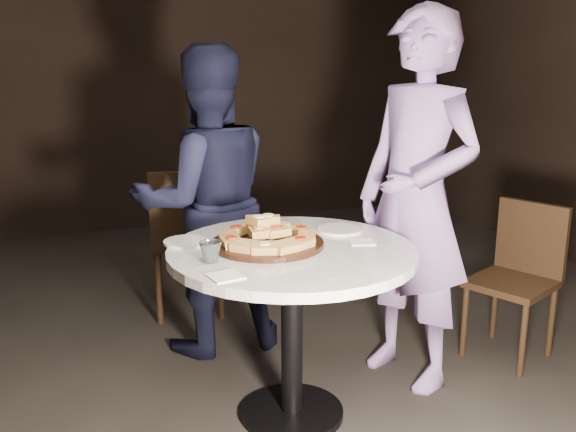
{
  "coord_description": "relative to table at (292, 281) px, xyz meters",
  "views": [
    {
      "loc": [
        -0.87,
        -2.57,
        1.64
      ],
      "look_at": [
        0.08,
        -0.04,
        0.94
      ],
      "focal_mm": 40.0,
      "sensor_mm": 36.0,
      "label": 1
    }
  ],
  "objects": [
    {
      "name": "floor",
      "position": [
        -0.08,
        0.09,
        -0.66
      ],
      "size": [
        7.0,
        7.0,
        0.0
      ],
      "primitive_type": "plane",
      "color": "black",
      "rests_on": "ground"
    },
    {
      "name": "table",
      "position": [
        0.0,
        0.0,
        0.0
      ],
      "size": [
        1.44,
        1.44,
        0.81
      ],
      "rotation": [
        0.0,
        0.0,
        -0.43
      ],
      "color": "black",
      "rests_on": "ground"
    },
    {
      "name": "serving_board",
      "position": [
        -0.09,
        0.06,
        0.16
      ],
      "size": [
        0.5,
        0.5,
        0.02
      ],
      "primitive_type": "cylinder",
      "rotation": [
        0.0,
        0.0,
        -0.02
      ],
      "color": "black",
      "rests_on": "table"
    },
    {
      "name": "focaccia_pile",
      "position": [
        -0.09,
        0.07,
        0.21
      ],
      "size": [
        0.43,
        0.44,
        0.12
      ],
      "rotation": [
        0.0,
        0.0,
        0.12
      ],
      "color": "#AF8244",
      "rests_on": "serving_board"
    },
    {
      "name": "plate_left",
      "position": [
        -0.42,
        0.23,
        0.16
      ],
      "size": [
        0.23,
        0.23,
        0.01
      ],
      "primitive_type": "cylinder",
      "rotation": [
        0.0,
        0.0,
        0.2
      ],
      "color": "white",
      "rests_on": "table"
    },
    {
      "name": "plate_right",
      "position": [
        0.31,
        0.17,
        0.16
      ],
      "size": [
        0.26,
        0.26,
        0.01
      ],
      "primitive_type": "cylinder",
      "rotation": [
        0.0,
        0.0,
        0.23
      ],
      "color": "white",
      "rests_on": "table"
    },
    {
      "name": "water_glass",
      "position": [
        -0.38,
        -0.07,
        0.19
      ],
      "size": [
        0.1,
        0.1,
        0.09
      ],
      "primitive_type": "imported",
      "rotation": [
        0.0,
        0.0,
        0.16
      ],
      "color": "silver",
      "rests_on": "table"
    },
    {
      "name": "napkin_near",
      "position": [
        -0.37,
        -0.26,
        0.15
      ],
      "size": [
        0.14,
        0.14,
        0.01
      ],
      "primitive_type": "cube",
      "rotation": [
        0.0,
        0.0,
        0.17
      ],
      "color": "white",
      "rests_on": "table"
    },
    {
      "name": "napkin_far",
      "position": [
        0.32,
        -0.03,
        0.15
      ],
      "size": [
        0.13,
        0.13,
        0.01
      ],
      "primitive_type": "cube",
      "rotation": [
        0.0,
        0.0,
        -0.27
      ],
      "color": "white",
      "rests_on": "table"
    },
    {
      "name": "chair_far",
      "position": [
        -0.19,
        1.32,
        -0.11
      ],
      "size": [
        0.52,
        0.54,
        0.96
      ],
      "rotation": [
        0.0,
        0.0,
        2.98
      ],
      "color": "black",
      "rests_on": "ground"
    },
    {
      "name": "chair_right",
      "position": [
        1.41,
        0.18,
        -0.18
      ],
      "size": [
        0.54,
        0.53,
        0.84
      ],
      "rotation": [
        0.0,
        0.0,
        -1.15
      ],
      "color": "black",
      "rests_on": "ground"
    },
    {
      "name": "diner_navy",
      "position": [
        -0.17,
        0.86,
        0.18
      ],
      "size": [
        0.83,
        0.65,
        1.68
      ],
      "primitive_type": "imported",
      "rotation": [
        0.0,
        0.0,
        3.16
      ],
      "color": "black",
      "rests_on": "ground"
    },
    {
      "name": "diner_teal",
      "position": [
        0.71,
        0.15,
        0.27
      ],
      "size": [
        0.64,
        0.79,
        1.86
      ],
      "primitive_type": "imported",
      "rotation": [
        0.0,
        0.0,
        -1.24
      ],
      "color": "#866CAE",
      "rests_on": "ground"
    }
  ]
}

